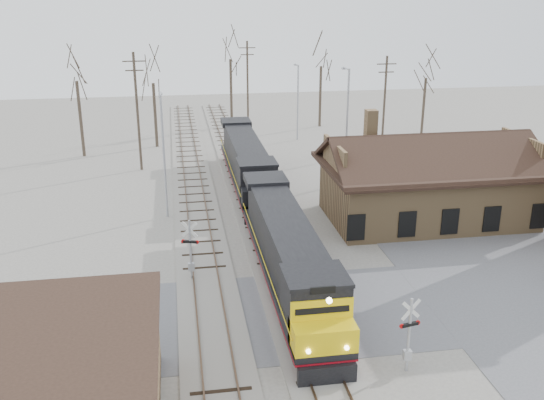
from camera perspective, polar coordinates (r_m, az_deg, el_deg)
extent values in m
plane|color=#9F9A90|center=(32.17, 2.43, -10.58)|extent=(140.00, 140.00, 0.00)
cube|color=#5A5A5E|center=(32.16, 2.43, -10.56)|extent=(60.00, 9.00, 0.03)
cube|color=#9F9A90|center=(45.56, -1.37, -1.21)|extent=(3.40, 90.00, 0.12)
cube|color=#473323|center=(45.44, -2.26, -1.13)|extent=(0.08, 90.00, 0.14)
cube|color=#473323|center=(45.62, -0.47, -1.02)|extent=(0.08, 90.00, 0.14)
cube|color=#9F9A90|center=(45.21, -7.02, -1.52)|extent=(3.40, 90.00, 0.12)
cube|color=#473323|center=(45.16, -7.94, -1.44)|extent=(0.08, 90.00, 0.14)
cube|color=#473323|center=(45.20, -6.12, -1.34)|extent=(0.08, 90.00, 0.14)
cube|color=#92734B|center=(45.36, 14.35, 0.68)|extent=(14.00, 8.00, 4.00)
cube|color=black|center=(44.75, 14.57, 3.23)|extent=(15.20, 9.20, 0.30)
cube|color=black|center=(42.48, 15.90, 3.66)|extent=(15.00, 4.71, 2.66)
cube|color=black|center=(46.54, 13.56, 5.19)|extent=(15.00, 4.71, 2.66)
cube|color=#92734B|center=(44.04, 9.28, 6.97)|extent=(0.80, 0.80, 2.20)
cube|color=black|center=(29.49, 3.59, -12.47)|extent=(2.29, 3.67, 0.92)
cube|color=black|center=(39.92, -0.18, -3.56)|extent=(2.29, 3.67, 0.92)
cube|color=black|center=(34.27, 1.41, -6.25)|extent=(2.75, 18.34, 0.32)
cube|color=maroon|center=(34.35, 1.41, -6.56)|extent=(2.77, 18.34, 0.11)
cube|color=black|center=(34.72, 1.08, -3.33)|extent=(2.38, 13.30, 2.57)
cube|color=black|center=(27.72, 4.07, -9.56)|extent=(2.75, 2.57, 2.57)
cube|color=yellow|center=(26.80, 4.80, -12.60)|extent=(2.75, 1.65, 1.28)
cube|color=black|center=(26.82, 5.21, -16.13)|extent=(2.57, 0.25, 0.92)
cylinder|color=#FFF2CC|center=(25.01, 5.41, -9.41)|extent=(0.26, 0.10, 0.26)
cube|color=black|center=(46.31, -1.54, -0.28)|extent=(2.29, 3.67, 0.92)
cube|color=black|center=(57.60, -3.16, 3.65)|extent=(2.29, 3.67, 0.92)
cube|color=black|center=(51.71, -2.45, 2.67)|extent=(2.75, 18.34, 0.32)
cube|color=maroon|center=(51.76, -2.44, 2.46)|extent=(2.77, 18.34, 0.11)
cube|color=black|center=(52.42, -2.62, 4.52)|extent=(2.38, 13.30, 2.57)
cube|color=black|center=(44.85, -1.42, 1.97)|extent=(2.75, 2.57, 2.57)
cube|color=black|center=(43.63, -1.12, 0.39)|extent=(2.75, 1.65, 1.28)
cube|color=black|center=(43.23, -0.94, -1.73)|extent=(2.57, 0.25, 0.92)
cylinder|color=#A5A8AD|center=(27.56, 12.76, -12.31)|extent=(0.13, 0.13, 3.58)
cube|color=silver|center=(26.94, 12.96, -10.04)|extent=(0.92, 0.23, 0.94)
cube|color=silver|center=(26.94, 12.96, -10.04)|extent=(0.92, 0.23, 0.94)
cube|color=black|center=(27.29, 12.84, -11.35)|extent=(0.82, 0.31, 0.13)
cylinder|color=#B20C0C|center=(27.09, 12.12, -11.54)|extent=(0.23, 0.12, 0.21)
cylinder|color=#B20C0C|center=(27.50, 13.56, -11.16)|extent=(0.23, 0.12, 0.21)
cube|color=#A5A8AD|center=(28.08, 12.61, -14.03)|extent=(0.36, 0.27, 0.45)
cylinder|color=#A5A8AD|center=(35.04, -7.68, -4.74)|extent=(0.13, 0.13, 3.69)
cube|color=silver|center=(34.54, -7.77, -2.78)|extent=(0.93, 0.35, 0.97)
cube|color=silver|center=(34.54, -7.77, -2.78)|extent=(0.93, 0.35, 0.97)
cube|color=black|center=(34.82, -7.72, -3.90)|extent=(0.83, 0.41, 0.14)
cylinder|color=#B20C0C|center=(34.71, -7.06, -3.96)|extent=(0.24, 0.15, 0.22)
cylinder|color=#B20C0C|center=(34.94, -8.37, -3.85)|extent=(0.24, 0.15, 0.22)
cube|color=#A5A8AD|center=(35.47, -7.61, -6.24)|extent=(0.37, 0.28, 0.46)
cylinder|color=#A5A8AD|center=(44.27, -10.12, 3.94)|extent=(0.18, 0.18, 9.04)
cylinder|color=#A5A8AD|center=(44.22, -10.46, 9.77)|extent=(0.12, 1.80, 0.12)
cube|color=#A5A8AD|center=(45.03, -10.44, 9.81)|extent=(0.25, 0.50, 0.12)
cylinder|color=#A5A8AD|center=(51.57, 7.05, 6.73)|extent=(0.18, 0.18, 9.85)
cylinder|color=#A5A8AD|center=(51.61, 6.99, 12.19)|extent=(0.12, 1.80, 0.12)
cube|color=#A5A8AD|center=(52.38, 6.75, 12.19)|extent=(0.25, 0.50, 0.12)
cylinder|color=#A5A8AD|center=(67.28, 2.44, 9.10)|extent=(0.18, 0.18, 8.26)
cylinder|color=#A5A8AD|center=(67.56, 2.33, 12.60)|extent=(0.12, 1.80, 0.12)
cube|color=#A5A8AD|center=(68.35, 2.19, 12.60)|extent=(0.25, 0.50, 0.12)
cylinder|color=#382D23|center=(56.69, -12.54, 8.03)|extent=(0.24, 0.24, 10.75)
cube|color=#382D23|center=(56.02, -12.88, 12.62)|extent=(2.00, 0.10, 0.10)
cube|color=#382D23|center=(56.11, -12.82, 11.81)|extent=(1.60, 0.10, 0.10)
cylinder|color=#382D23|center=(75.07, -2.31, 10.89)|extent=(0.24, 0.24, 10.11)
cube|color=#382D23|center=(74.57, -2.36, 14.12)|extent=(2.00, 0.10, 0.10)
cube|color=#382D23|center=(74.64, -2.35, 13.51)|extent=(1.60, 0.10, 0.10)
cylinder|color=#382D23|center=(63.50, 10.52, 8.85)|extent=(0.24, 0.24, 9.69)
cube|color=#382D23|center=(62.91, 10.75, 12.47)|extent=(2.00, 0.10, 0.10)
cube|color=#382D23|center=(63.01, 10.70, 11.75)|extent=(1.60, 0.10, 0.10)
cylinder|color=#382D23|center=(63.35, -17.57, 7.26)|extent=(0.32, 0.32, 7.53)
cylinder|color=#382D23|center=(65.60, -10.93, 7.84)|extent=(0.32, 0.32, 6.74)
cylinder|color=#382D23|center=(74.54, -3.86, 10.01)|extent=(0.32, 0.32, 8.07)
cylinder|color=#382D23|center=(74.52, 4.56, 9.67)|extent=(0.32, 0.32, 7.26)
cylinder|color=#382D23|center=(72.00, 14.07, 8.52)|extent=(0.32, 0.32, 6.51)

